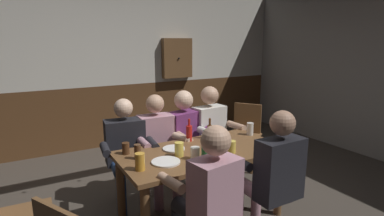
# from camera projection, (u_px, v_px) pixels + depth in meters

# --- Properties ---
(back_wall_upper) EXTENTS (6.29, 0.12, 1.66)m
(back_wall_upper) POSITION_uv_depth(u_px,v_px,m) (115.00, 34.00, 5.12)
(back_wall_upper) COLOR beige
(back_wall_wainscot) EXTENTS (6.29, 0.12, 1.03)m
(back_wall_wainscot) POSITION_uv_depth(u_px,v_px,m) (119.00, 114.00, 5.41)
(back_wall_wainscot) COLOR brown
(back_wall_wainscot) RESTS_ON ground_plane
(dining_table) EXTENTS (1.61, 0.82, 0.73)m
(dining_table) POSITION_uv_depth(u_px,v_px,m) (202.00, 161.00, 3.06)
(dining_table) COLOR brown
(dining_table) RESTS_ON ground_plane
(person_0) EXTENTS (0.59, 0.56, 1.17)m
(person_0) POSITION_uv_depth(u_px,v_px,m) (126.00, 148.00, 3.33)
(person_0) COLOR black
(person_0) RESTS_ON ground_plane
(person_1) EXTENTS (0.54, 0.54, 1.18)m
(person_1) POSITION_uv_depth(u_px,v_px,m) (158.00, 142.00, 3.51)
(person_1) COLOR #B78493
(person_1) RESTS_ON ground_plane
(person_2) EXTENTS (0.58, 0.58, 1.20)m
(person_2) POSITION_uv_depth(u_px,v_px,m) (188.00, 136.00, 3.69)
(person_2) COLOR #6B2D66
(person_2) RESTS_ON ground_plane
(person_3) EXTENTS (0.57, 0.53, 1.22)m
(person_3) POSITION_uv_depth(u_px,v_px,m) (213.00, 131.00, 3.86)
(person_3) COLOR silver
(person_3) RESTS_ON ground_plane
(person_4) EXTENTS (0.53, 0.58, 1.19)m
(person_4) POSITION_uv_depth(u_px,v_px,m) (208.00, 191.00, 2.35)
(person_4) COLOR #B78493
(person_4) RESTS_ON ground_plane
(person_5) EXTENTS (0.55, 0.54, 1.23)m
(person_5) POSITION_uv_depth(u_px,v_px,m) (272.00, 172.00, 2.67)
(person_5) COLOR black
(person_5) RESTS_ON ground_plane
(chair_empty_far_end) EXTENTS (0.61, 0.61, 0.88)m
(chair_empty_far_end) POSITION_uv_depth(u_px,v_px,m) (245.00, 133.00, 4.47)
(chair_empty_far_end) COLOR brown
(chair_empty_far_end) RESTS_ON ground_plane
(table_candle) EXTENTS (0.04, 0.04, 0.08)m
(table_candle) POSITION_uv_depth(u_px,v_px,m) (266.00, 142.00, 3.15)
(table_candle) COLOR #F9E08C
(table_candle) RESTS_ON dining_table
(plate_0) EXTENTS (0.22, 0.22, 0.01)m
(plate_0) POSITION_uv_depth(u_px,v_px,m) (174.00, 149.00, 3.06)
(plate_0) COLOR white
(plate_0) RESTS_ON dining_table
(plate_1) EXTENTS (0.25, 0.25, 0.01)m
(plate_1) POSITION_uv_depth(u_px,v_px,m) (166.00, 162.00, 2.73)
(plate_1) COLOR white
(plate_1) RESTS_ON dining_table
(bottle_0) EXTENTS (0.06, 0.06, 0.24)m
(bottle_0) POSITION_uv_depth(u_px,v_px,m) (189.00, 133.00, 3.30)
(bottle_0) COLOR red
(bottle_0) RESTS_ON dining_table
(bottle_1) EXTENTS (0.06, 0.06, 0.23)m
(bottle_1) POSITION_uv_depth(u_px,v_px,m) (210.00, 131.00, 3.38)
(bottle_1) COLOR #593314
(bottle_1) RESTS_ON dining_table
(bottle_2) EXTENTS (0.06, 0.06, 0.29)m
(bottle_2) POSITION_uv_depth(u_px,v_px,m) (205.00, 149.00, 2.74)
(bottle_2) COLOR #195923
(bottle_2) RESTS_ON dining_table
(pint_glass_0) EXTENTS (0.08, 0.08, 0.11)m
(pint_glass_0) POSITION_uv_depth(u_px,v_px,m) (195.00, 153.00, 2.80)
(pint_glass_0) COLOR white
(pint_glass_0) RESTS_ON dining_table
(pint_glass_1) EXTENTS (0.07, 0.07, 0.14)m
(pint_glass_1) POSITION_uv_depth(u_px,v_px,m) (250.00, 129.00, 3.52)
(pint_glass_1) COLOR white
(pint_glass_1) RESTS_ON dining_table
(pint_glass_2) EXTENTS (0.06, 0.06, 0.14)m
(pint_glass_2) POSITION_uv_depth(u_px,v_px,m) (138.00, 152.00, 2.80)
(pint_glass_2) COLOR #4C2D19
(pint_glass_2) RESTS_ON dining_table
(pint_glass_3) EXTENTS (0.07, 0.07, 0.14)m
(pint_glass_3) POSITION_uv_depth(u_px,v_px,m) (221.00, 137.00, 3.21)
(pint_glass_3) COLOR gold
(pint_glass_3) RESTS_ON dining_table
(pint_glass_4) EXTENTS (0.08, 0.08, 0.11)m
(pint_glass_4) POSITION_uv_depth(u_px,v_px,m) (231.00, 147.00, 2.97)
(pint_glass_4) COLOR #E5C64C
(pint_glass_4) RESTS_ON dining_table
(pint_glass_5) EXTENTS (0.08, 0.08, 0.14)m
(pint_glass_5) POSITION_uv_depth(u_px,v_px,m) (140.00, 162.00, 2.56)
(pint_glass_5) COLOR gold
(pint_glass_5) RESTS_ON dining_table
(pint_glass_6) EXTENTS (0.08, 0.08, 0.11)m
(pint_glass_6) POSITION_uv_depth(u_px,v_px,m) (271.00, 145.00, 3.02)
(pint_glass_6) COLOR #4C2D19
(pint_glass_6) RESTS_ON dining_table
(pint_glass_7) EXTENTS (0.08, 0.08, 0.13)m
(pint_glass_7) POSITION_uv_depth(u_px,v_px,m) (179.00, 149.00, 2.87)
(pint_glass_7) COLOR #E5C64C
(pint_glass_7) RESTS_ON dining_table
(pint_glass_8) EXTENTS (0.07, 0.07, 0.11)m
(pint_glass_8) POSITION_uv_depth(u_px,v_px,m) (126.00, 148.00, 2.93)
(pint_glass_8) COLOR #4C2D19
(pint_glass_8) RESTS_ON dining_table
(wall_dart_cabinet) EXTENTS (0.56, 0.15, 0.70)m
(wall_dart_cabinet) POSITION_uv_depth(u_px,v_px,m) (177.00, 58.00, 5.61)
(wall_dart_cabinet) COLOR brown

